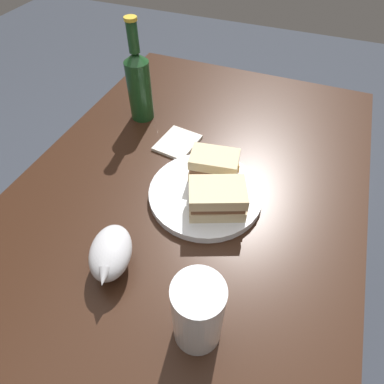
# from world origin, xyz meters

# --- Properties ---
(ground_plane) EXTENTS (6.00, 6.00, 0.00)m
(ground_plane) POSITION_xyz_m (0.00, 0.00, 0.00)
(ground_plane) COLOR #333842
(dining_table) EXTENTS (1.27, 0.77, 0.75)m
(dining_table) POSITION_xyz_m (0.00, 0.00, 0.38)
(dining_table) COLOR black
(dining_table) RESTS_ON ground
(plate) EXTENTS (0.25, 0.25, 0.02)m
(plate) POSITION_xyz_m (-0.05, 0.05, 0.76)
(plate) COLOR white
(plate) RESTS_ON dining_table
(sandwich_half_left) EXTENTS (0.11, 0.13, 0.06)m
(sandwich_half_left) POSITION_xyz_m (-0.01, 0.08, 0.80)
(sandwich_half_left) COLOR beige
(sandwich_half_left) RESTS_ON plate
(sandwich_half_right) EXTENTS (0.08, 0.11, 0.06)m
(sandwich_half_right) POSITION_xyz_m (-0.10, 0.05, 0.80)
(sandwich_half_right) COLOR beige
(sandwich_half_right) RESTS_ON plate
(potato_wedge_front) EXTENTS (0.04, 0.05, 0.02)m
(potato_wedge_front) POSITION_xyz_m (-0.13, 0.07, 0.78)
(potato_wedge_front) COLOR #B77F33
(potato_wedge_front) RESTS_ON plate
(potato_wedge_middle) EXTENTS (0.05, 0.05, 0.02)m
(potato_wedge_middle) POSITION_xyz_m (-0.03, 0.12, 0.78)
(potato_wedge_middle) COLOR #AD702D
(potato_wedge_middle) RESTS_ON plate
(potato_wedge_back) EXTENTS (0.02, 0.05, 0.02)m
(potato_wedge_back) POSITION_xyz_m (-0.03, 0.09, 0.78)
(potato_wedge_back) COLOR #AD702D
(potato_wedge_back) RESTS_ON plate
(potato_wedge_left_edge) EXTENTS (0.05, 0.04, 0.02)m
(potato_wedge_left_edge) POSITION_xyz_m (-0.11, 0.07, 0.78)
(potato_wedge_left_edge) COLOR gold
(potato_wedge_left_edge) RESTS_ON plate
(potato_wedge_right_edge) EXTENTS (0.04, 0.06, 0.02)m
(potato_wedge_right_edge) POSITION_xyz_m (-0.06, 0.10, 0.78)
(potato_wedge_right_edge) COLOR #B77F33
(potato_wedge_right_edge) RESTS_ON plate
(potato_wedge_stray) EXTENTS (0.03, 0.06, 0.02)m
(potato_wedge_stray) POSITION_xyz_m (-0.05, 0.10, 0.78)
(potato_wedge_stray) COLOR #AD702D
(potato_wedge_stray) RESTS_ON plate
(pint_glass) EXTENTS (0.08, 0.08, 0.15)m
(pint_glass) POSITION_xyz_m (0.23, 0.13, 0.82)
(pint_glass) COLOR white
(pint_glass) RESTS_ON dining_table
(gravy_boat) EXTENTS (0.14, 0.11, 0.07)m
(gravy_boat) POSITION_xyz_m (0.18, -0.06, 0.79)
(gravy_boat) COLOR #B7B7BC
(gravy_boat) RESTS_ON dining_table
(cider_bottle) EXTENTS (0.06, 0.06, 0.27)m
(cider_bottle) POSITION_xyz_m (-0.27, -0.22, 0.85)
(cider_bottle) COLOR #19421E
(cider_bottle) RESTS_ON dining_table
(napkin) EXTENTS (0.12, 0.10, 0.01)m
(napkin) POSITION_xyz_m (-0.19, -0.08, 0.75)
(napkin) COLOR silver
(napkin) RESTS_ON dining_table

